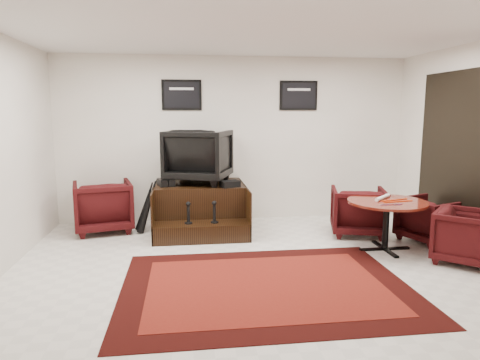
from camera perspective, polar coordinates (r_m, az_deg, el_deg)
name	(u,v)px	position (r m, az deg, el deg)	size (l,w,h in m)	color
ground	(260,269)	(5.26, 2.66, -11.82)	(6.00, 6.00, 0.00)	silver
room_shell	(293,120)	(5.12, 7.11, 7.99)	(6.02, 5.02, 2.81)	white
area_rug	(266,286)	(4.79, 3.47, -13.94)	(3.10, 2.33, 0.01)	black
shine_podium	(200,208)	(6.91, -5.37, -3.79)	(1.42, 1.47, 0.73)	black
shine_chair	(199,153)	(6.91, -5.52, 3.57)	(0.93, 0.87, 0.96)	black
shoes_pair	(166,182)	(6.75, -9.83, -0.31)	(0.30, 0.34, 0.11)	black
polish_kit	(230,184)	(6.56, -1.35, -0.51)	(0.28, 0.19, 0.10)	black
umbrella_black	(148,206)	(6.78, -12.19, -3.45)	(0.32, 0.12, 0.86)	black
umbrella_hooked	(145,206)	(6.93, -12.51, -3.37)	(0.30, 0.11, 0.81)	black
armchair_side	(103,204)	(7.09, -17.80, -3.01)	(0.86, 0.80, 0.88)	black
meeting_table	(387,207)	(6.12, 19.00, -3.43)	(1.05, 1.05, 0.69)	#470F0A
table_chair_back	(358,209)	(6.82, 15.47, -3.71)	(0.78, 0.73, 0.81)	black
table_chair_window	(429,217)	(6.81, 23.92, -4.57)	(0.70, 0.65, 0.72)	black
table_chair_corner	(468,234)	(6.06, 28.10, -6.40)	(0.72, 0.68, 0.74)	black
paper_roll	(383,197)	(6.19, 18.48, -2.23)	(0.05, 0.05, 0.42)	white
table_clutter	(395,201)	(6.08, 20.01, -2.69)	(0.57, 0.37, 0.01)	#E7400C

